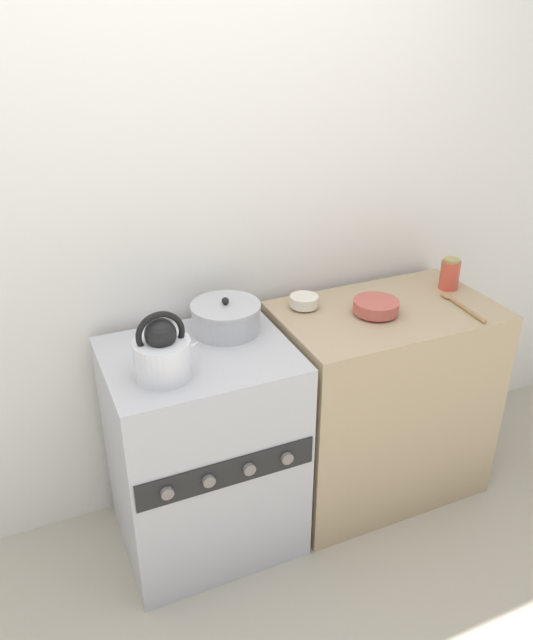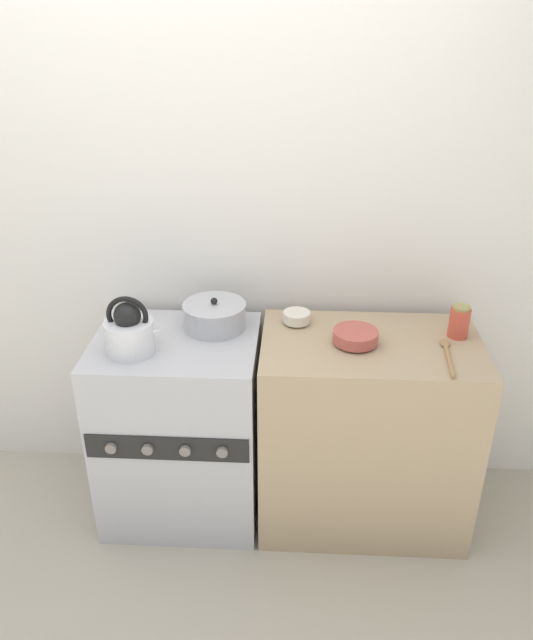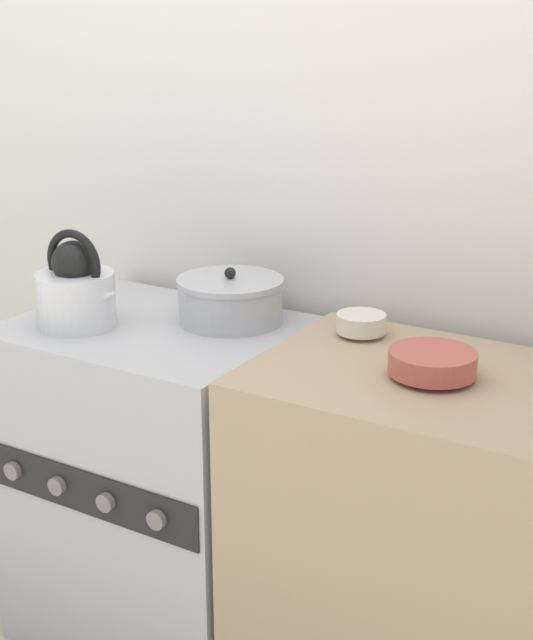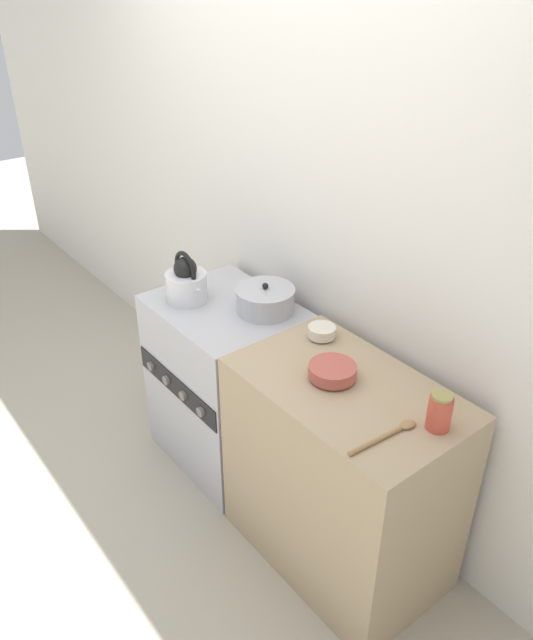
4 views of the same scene
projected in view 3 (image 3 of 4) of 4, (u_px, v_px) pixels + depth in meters
The scene contains 7 objects.
wall_back at pixel (227, 146), 2.32m from camera, with size 7.00×0.06×2.50m.
stove at pixel (159, 482), 2.30m from camera, with size 0.67×0.57×0.86m.
counter at pixel (453, 571), 1.91m from camera, with size 0.88×0.54×0.88m.
kettle at pixel (76, 290), 2.13m from camera, with size 0.23×0.19×0.24m.
cooking_pot at pixel (230, 300), 2.17m from camera, with size 0.26×0.26×0.14m.
enamel_bowl at pixel (432, 363), 1.78m from camera, with size 0.18×0.18×0.06m.
small_ceramic_bowl at pixel (361, 323), 2.03m from camera, with size 0.11×0.11×0.05m.
Camera 3 is at (1.29, -1.34, 1.55)m, focal length 50.00 mm.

